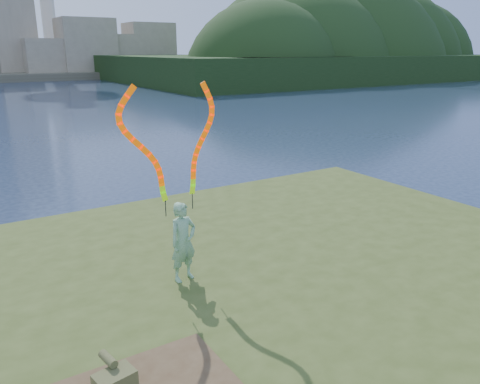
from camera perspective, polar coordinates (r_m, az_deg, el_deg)
ground at (r=9.33m, az=-6.65°, el=-14.91°), size 320.00×320.00×0.00m
grassy_knoll at (r=7.48m, az=1.43°, el=-20.70°), size 20.00×18.00×0.80m
wooded_hill at (r=92.12m, az=11.32°, el=13.68°), size 78.00×50.00×63.00m
woman_with_ribbons at (r=8.43m, az=-7.21°, el=-1.65°), size 1.96×0.56×3.90m
canvas_bag at (r=6.39m, az=-15.03°, el=-21.55°), size 0.53×0.59×0.45m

